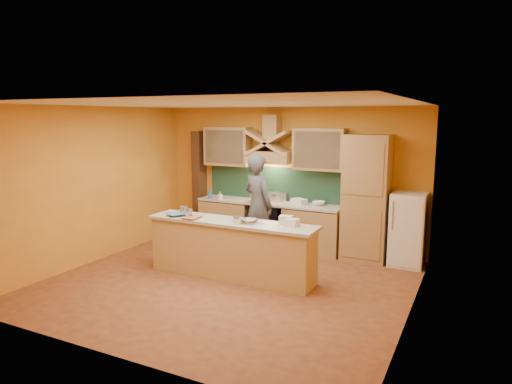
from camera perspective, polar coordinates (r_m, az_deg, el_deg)
The scene contains 36 objects.
floor at distance 7.39m, azimuth -3.56°, elevation -11.30°, with size 5.50×5.00×0.01m, color brown.
ceiling at distance 6.92m, azimuth -3.80°, elevation 10.94°, with size 5.50×5.00×0.01m, color white.
wall_back at distance 9.25m, azimuth 4.10°, elevation 1.84°, with size 5.50×0.02×2.80m, color orange.
wall_front at distance 5.07m, azimuth -18.02°, elevation -4.90°, with size 5.50×0.02×2.80m, color orange.
wall_left at distance 8.72m, azimuth -19.53°, elevation 0.86°, with size 0.02×5.00×2.80m, color orange.
wall_right at distance 6.15m, azimuth 19.13°, elevation -2.49°, with size 0.02×5.00×2.80m, color orange.
base_cabinet_left at distance 9.70m, azimuth -3.51°, elevation -3.62°, with size 1.10×0.60×0.86m, color #AD844F.
base_cabinet_right at distance 8.93m, azimuth 7.17°, elevation -4.82°, with size 1.10×0.60×0.86m, color #AD844F.
counter_top at distance 9.17m, azimuth 1.62°, elevation -1.36°, with size 3.00×0.62×0.04m, color #BBB29E.
stove at distance 9.27m, azimuth 1.60°, elevation -4.10°, with size 0.60×0.58×0.90m, color black.
backsplash at distance 9.37m, azimuth 2.36°, elevation 1.03°, with size 3.00×0.03×0.70m, color #193828.
range_hood at distance 9.09m, azimuth 1.77°, elevation 4.40°, with size 0.92×0.50×0.24m, color #AD844F.
hood_chimney at distance 9.15m, azimuth 2.06°, elevation 8.06°, with size 0.30×0.30×0.50m, color #AD844F.
upper_cabinet_left at distance 9.60m, azimuth -3.49°, elevation 5.73°, with size 1.00×0.35×0.80m, color #AD844F.
upper_cabinet_right at distance 8.78m, azimuth 7.95°, elevation 5.31°, with size 1.00×0.35×0.80m, color #AD844F.
pantry_column at distance 8.51m, azimuth 13.63°, elevation -0.76°, with size 0.80×0.60×2.30m, color #AD844F.
fridge at distance 8.48m, azimuth 18.45°, elevation -4.46°, with size 0.58×0.60×1.30m, color white.
trim_column_left at distance 10.10m, azimuth -7.06°, elevation 1.00°, with size 0.20×0.30×2.30m, color #472816.
island_body at distance 7.55m, azimuth -3.11°, elevation -7.34°, with size 2.80×0.55×0.88m, color tan.
island_top at distance 7.42m, azimuth -3.15°, elevation -3.79°, with size 2.90×0.62×0.05m, color #BBB29E.
person at distance 8.64m, azimuth 0.25°, elevation -1.65°, with size 0.70×0.46×1.91m, color #4C4C51.
pot_large at distance 9.17m, azimuth -0.01°, elevation -0.87°, with size 0.23×0.23×0.16m, color silver.
pot_small at distance 9.24m, azimuth 2.49°, elevation -0.80°, with size 0.22×0.22×0.16m, color silver.
soap_bottle_a at distance 9.42m, azimuth -4.50°, elevation -0.46°, with size 0.08×0.08×0.17m, color white.
soap_bottle_b at distance 9.55m, azimuth -5.81°, elevation -0.18°, with size 0.09×0.09×0.22m, color #345591.
bowl_back at distance 8.89m, azimuth 7.82°, elevation -1.41°, with size 0.25×0.25×0.08m, color white.
dish_rack at distance 9.01m, azimuth 5.41°, elevation -1.15°, with size 0.28×0.22×0.10m, color white.
book_lower at distance 7.69m, azimuth -8.76°, elevation -3.11°, with size 0.23×0.32×0.03m, color #AE5A3E.
book_upper at distance 7.99m, azimuth -10.11°, elevation -2.53°, with size 0.26×0.35×0.03m, color teal.
jar_large at distance 7.87m, azimuth -9.02°, elevation -2.37°, with size 0.13×0.13×0.16m, color silver.
jar_small at distance 7.67m, azimuth -8.39°, elevation -2.68°, with size 0.11×0.11×0.15m, color silver.
kitchen_scale at distance 7.18m, azimuth -2.36°, elevation -3.62°, with size 0.12×0.12×0.10m, color white.
mixing_bowl at distance 7.24m, azimuth -0.85°, elevation -3.65°, with size 0.26×0.26×0.06m, color silver.
cloth at distance 7.24m, azimuth -0.20°, elevation -3.84°, with size 0.26×0.20×0.02m, color #C6ACA3.
grocery_bag_a at distance 7.19m, azimuth 3.76°, elevation -3.50°, with size 0.20×0.16×0.13m, color beige.
grocery_bag_b at distance 7.04m, azimuth 4.55°, elevation -3.82°, with size 0.19×0.15×0.12m, color beige.
Camera 1 is at (3.47, -5.98, 2.61)m, focal length 32.00 mm.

